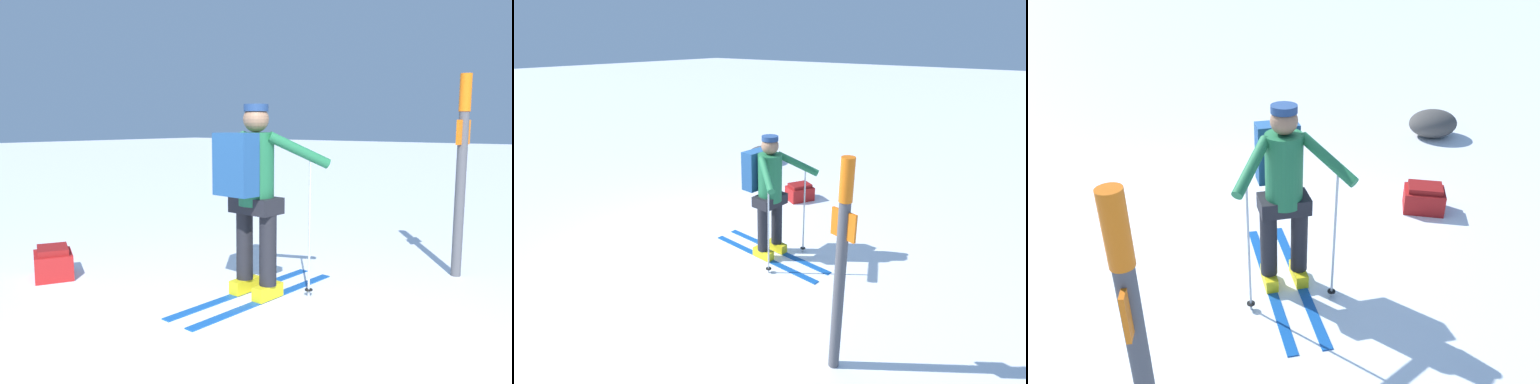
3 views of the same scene
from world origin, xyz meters
The scene contains 5 objects.
ground_plane centered at (0.00, 0.00, 0.00)m, with size 80.00×80.00×0.00m, color white.
skier centered at (-0.49, 0.75, 0.97)m, with size 0.99×1.83×1.68m.
dropped_backpack centered at (-2.41, -0.02, 0.15)m, with size 0.56×0.52×0.31m.
trail_marker centered at (0.74, 2.49, 1.17)m, with size 0.11×0.24×1.99m.
rock_boulder centered at (-3.77, -2.02, 0.21)m, with size 0.75×0.64×0.41m, color #474442.
Camera 3 is at (0.61, 4.29, 2.86)m, focal length 35.00 mm.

